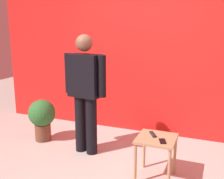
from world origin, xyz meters
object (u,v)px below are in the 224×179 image
object	(u,v)px
standing_person	(85,89)
potted_plant	(42,117)
cell_phone	(163,141)
side_table	(156,145)
tv_remote	(153,134)

from	to	relation	value
standing_person	potted_plant	world-z (taller)	standing_person
standing_person	cell_phone	size ratio (longest dim) A/B	12.10
potted_plant	cell_phone	bearing A→B (deg)	-14.90
side_table	tv_remote	distance (m)	0.13
cell_phone	side_table	bearing A→B (deg)	113.55
standing_person	cell_phone	distance (m)	1.37
standing_person	potted_plant	distance (m)	1.05
tv_remote	potted_plant	distance (m)	1.99
cell_phone	potted_plant	world-z (taller)	potted_plant
cell_phone	tv_remote	world-z (taller)	tv_remote
standing_person	cell_phone	world-z (taller)	standing_person
cell_phone	tv_remote	distance (m)	0.21
potted_plant	tv_remote	bearing A→B (deg)	-11.81
standing_person	side_table	distance (m)	1.30
side_table	tv_remote	size ratio (longest dim) A/B	3.17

